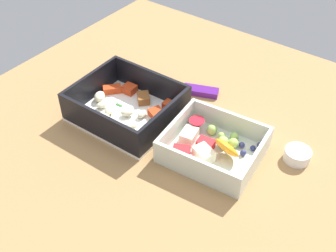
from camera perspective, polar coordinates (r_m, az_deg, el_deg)
The scene contains 5 objects.
table_surface at distance 74.61cm, azimuth 0.65°, elevation -1.72°, with size 80.00×80.00×2.00cm, color #9E7547.
pasta_container at distance 77.00cm, azimuth -5.57°, elevation 2.50°, with size 18.28×15.90×6.06cm.
fruit_bowl at distance 69.82cm, azimuth 6.06°, elevation -2.78°, with size 16.40×14.69×5.18cm.
candy_bar at distance 83.05cm, azimuth 4.49°, elevation 4.80°, with size 7.00×2.40×1.20cm, color #51197A.
paper_cup_liner at distance 72.05cm, azimuth 17.30°, elevation -3.83°, with size 4.37×4.37×2.03cm, color white.
Camera 1 is at (31.50, -44.19, 52.20)cm, focal length 44.48 mm.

